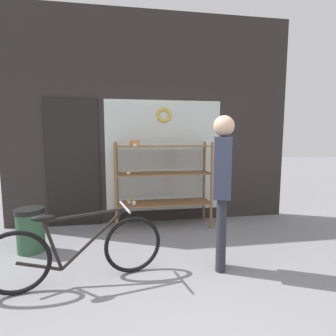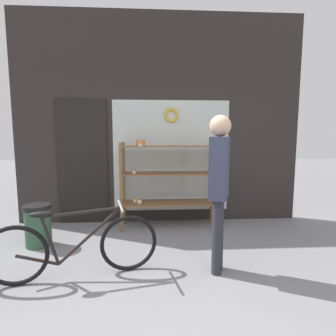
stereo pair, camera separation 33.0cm
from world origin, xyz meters
name	(u,v)px [view 1 (the left image)]	position (x,y,z in m)	size (l,w,h in m)	color
ground_plane	(184,317)	(0.00, 0.00, 0.00)	(30.00, 30.00, 0.00)	gray
storefront_facade	(150,123)	(-0.04, 2.56, 1.72)	(4.87, 0.13, 3.54)	#2D2826
display_case	(161,176)	(0.11, 2.20, 0.85)	(1.55, 0.45, 1.44)	brown
bicycle	(78,251)	(-0.95, 0.68, 0.34)	(1.72, 0.54, 0.76)	black
pedestrian	(223,180)	(0.58, 0.72, 1.02)	(0.29, 0.36, 1.71)	#282833
trash_bin	(30,228)	(-1.69, 1.55, 0.31)	(0.35, 0.35, 0.57)	#2D5138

